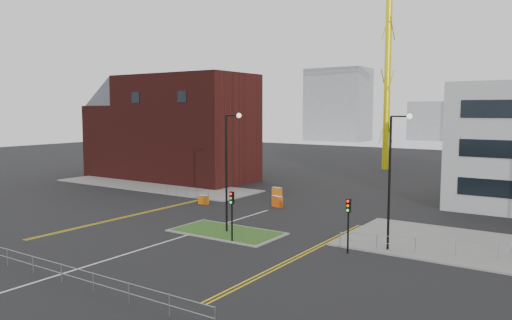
{
  "coord_description": "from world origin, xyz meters",
  "views": [
    {
      "loc": [
        24.83,
        -22.01,
        9.41
      ],
      "look_at": [
        0.41,
        14.43,
        5.0
      ],
      "focal_mm": 35.0,
      "sensor_mm": 36.0,
      "label": 1
    }
  ],
  "objects": [
    {
      "name": "yellow_left_a",
      "position": [
        -9.0,
        10.0,
        0.01
      ],
      "size": [
        0.12,
        24.0,
        0.01
      ],
      "primitive_type": "cube",
      "color": "gold",
      "rests_on": "ground"
    },
    {
      "name": "traffic_light_island",
      "position": [
        4.0,
        5.98,
        2.57
      ],
      "size": [
        0.28,
        0.33,
        3.65
      ],
      "color": "black",
      "rests_on": "ground"
    },
    {
      "name": "yellow_right_b",
      "position": [
        9.8,
        6.0,
        0.01
      ],
      "size": [
        0.12,
        20.0,
        0.01
      ],
      "primitive_type": "cube",
      "color": "gold",
      "rests_on": "ground"
    },
    {
      "name": "streetlamp_right_near",
      "position": [
        14.22,
        10.0,
        5.41
      ],
      "size": [
        1.46,
        0.36,
        9.18
      ],
      "color": "black",
      "rests_on": "ground"
    },
    {
      "name": "brick_building",
      "position": [
        -22.97,
        28.0,
        6.85
      ],
      "size": [
        24.2,
        10.07,
        14.24
      ],
      "color": "#411310",
      "rests_on": "ground"
    },
    {
      "name": "railing_right",
      "position": [
        20.5,
        11.5,
        0.78
      ],
      "size": [
        19.05,
        5.05,
        1.1
      ],
      "color": "gray",
      "rests_on": "ground"
    },
    {
      "name": "grass_island",
      "position": [
        2.0,
        8.0,
        0.06
      ],
      "size": [
        8.0,
        4.0,
        0.12
      ],
      "primitive_type": "cube",
      "color": "#27511B",
      "rests_on": "ground"
    },
    {
      "name": "centre_line",
      "position": [
        0.0,
        2.0,
        0.01
      ],
      "size": [
        0.15,
        30.0,
        0.01
      ],
      "primitive_type": "cube",
      "color": "silver",
      "rests_on": "ground"
    },
    {
      "name": "pavement_left",
      "position": [
        -20.0,
        22.0,
        0.06
      ],
      "size": [
        28.0,
        8.0,
        0.12
      ],
      "primitive_type": "cube",
      "color": "slate",
      "rests_on": "ground"
    },
    {
      "name": "railing_left",
      "position": [
        -11.0,
        18.0,
        0.74
      ],
      "size": [
        6.05,
        0.05,
        1.1
      ],
      "color": "gray",
      "rests_on": "ground"
    },
    {
      "name": "streetlamp_island",
      "position": [
        2.22,
        8.0,
        5.41
      ],
      "size": [
        1.46,
        0.36,
        9.18
      ],
      "color": "black",
      "rests_on": "ground"
    },
    {
      "name": "barrier_right",
      "position": [
        -0.11,
        18.9,
        0.58
      ],
      "size": [
        1.34,
        0.87,
        1.07
      ],
      "color": "#E54F0C",
      "rests_on": "ground"
    },
    {
      "name": "yellow_left_b",
      "position": [
        -8.7,
        10.0,
        0.01
      ],
      "size": [
        0.12,
        24.0,
        0.01
      ],
      "primitive_type": "cube",
      "color": "gold",
      "rests_on": "ground"
    },
    {
      "name": "barrier_left",
      "position": [
        -6.98,
        16.0,
        0.5
      ],
      "size": [
        1.11,
        0.43,
        0.92
      ],
      "color": "#C55D0A",
      "rests_on": "ground"
    },
    {
      "name": "barrier_mid",
      "position": [
        -3.24,
        24.0,
        0.54
      ],
      "size": [
        1.22,
        0.57,
        0.99
      ],
      "color": "orange",
      "rests_on": "ground"
    },
    {
      "name": "island_kerb",
      "position": [
        2.0,
        8.0,
        0.04
      ],
      "size": [
        8.6,
        4.6,
        0.08
      ],
      "primitive_type": "cube",
      "color": "slate",
      "rests_on": "ground"
    },
    {
      "name": "railing_front",
      "position": [
        0.0,
        -6.0,
        0.78
      ],
      "size": [
        24.05,
        0.05,
        1.1
      ],
      "color": "gray",
      "rests_on": "ground"
    },
    {
      "name": "skyline_a",
      "position": [
        -40.0,
        120.0,
        11.0
      ],
      "size": [
        18.0,
        12.0,
        22.0
      ],
      "primitive_type": "cube",
      "color": "gray",
      "rests_on": "ground"
    },
    {
      "name": "ground",
      "position": [
        0.0,
        0.0,
        0.0
      ],
      "size": [
        200.0,
        200.0,
        0.0
      ],
      "primitive_type": "plane",
      "color": "black",
      "rests_on": "ground"
    },
    {
      "name": "yellow_right_a",
      "position": [
        9.5,
        6.0,
        0.01
      ],
      "size": [
        0.12,
        20.0,
        0.01
      ],
      "primitive_type": "cube",
      "color": "gold",
      "rests_on": "ground"
    },
    {
      "name": "traffic_light_right",
      "position": [
        12.0,
        7.98,
        2.57
      ],
      "size": [
        0.28,
        0.33,
        3.65
      ],
      "color": "black",
      "rests_on": "ground"
    },
    {
      "name": "skyline_d",
      "position": [
        -8.0,
        140.0,
        6.0
      ],
      "size": [
        30.0,
        12.0,
        12.0
      ],
      "primitive_type": "cube",
      "color": "gray",
      "rests_on": "ground"
    }
  ]
}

